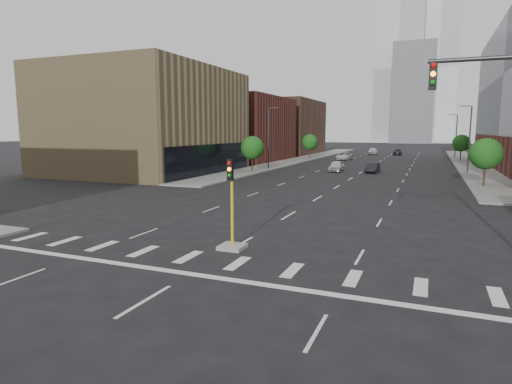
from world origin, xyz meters
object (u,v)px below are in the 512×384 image
Objects in this scene: car_mid_right at (373,168)px; car_distant at (373,151)px; median_traffic_signal at (232,230)px; car_far_left at (344,156)px; car_deep_right at (398,152)px; car_near_left at (336,166)px.

car_mid_right is 46.54m from car_distant.
median_traffic_signal is 0.90× the size of car_distant.
car_far_left reaches higher than car_deep_right.
car_far_left is at bearing 96.03° from car_near_left.
car_distant is at bearing 99.68° from car_mid_right.
car_near_left reaches higher than car_deep_right.
median_traffic_signal is 1.08× the size of car_mid_right.
car_near_left is at bearing 94.81° from median_traffic_signal.
car_mid_right is at bearing -85.69° from car_distant.
median_traffic_signal reaches higher than car_distant.
median_traffic_signal is at bearing -89.98° from car_distant.
car_distant is at bearing 88.62° from car_near_left.
car_near_left is at bearing -91.88° from car_distant.
car_near_left is 46.27m from car_deep_right.
median_traffic_signal is 0.83× the size of car_far_left.
car_deep_right is at bearing 81.56° from car_near_left.
car_distant is at bearing 84.31° from car_far_left.
car_mid_right is 25.49m from car_far_left.
car_mid_right is at bearing -69.00° from car_far_left.
car_near_left is 1.10× the size of car_mid_right.
car_near_left is 24.22m from car_far_left.
car_mid_right is 0.77× the size of car_far_left.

